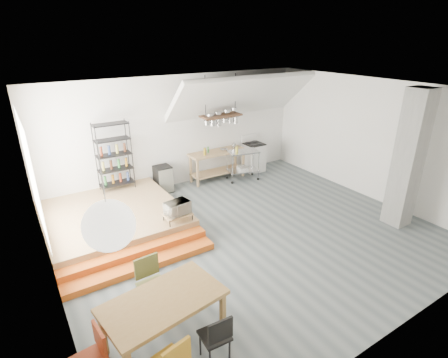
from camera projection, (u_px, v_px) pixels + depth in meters
floor at (249, 233)px, 8.00m from camera, size 8.00×8.00×0.00m
wall_back at (179, 132)px, 10.11m from camera, size 8.00×0.04×3.20m
wall_left at (43, 217)px, 5.40m from camera, size 0.04×7.00×3.20m
wall_right at (370, 139)px, 9.37m from camera, size 0.04×7.00×3.20m
ceiling at (253, 91)px, 6.77m from camera, size 8.00×7.00×0.02m
slope_ceiling at (242, 96)px, 10.17m from camera, size 4.40×1.44×1.32m
window_pane at (31, 174)px, 6.50m from camera, size 0.02×2.50×2.20m
platform at (113, 218)px, 8.24m from camera, size 3.00×3.00×0.40m
step_lower at (143, 265)px, 6.77m from camera, size 3.00×0.35×0.13m
step_upper at (137, 254)px, 7.02m from camera, size 3.00×0.35×0.27m
concrete_column at (408, 160)px, 7.86m from camera, size 0.50×0.50×3.20m
kitchen_counter at (217, 160)px, 10.76m from camera, size 1.80×0.60×0.91m
stove at (254, 157)px, 11.51m from camera, size 0.60×0.60×1.18m
pot_rack at (222, 118)px, 10.08m from camera, size 1.20×0.50×1.43m
wire_shelving at (114, 155)px, 8.99m from camera, size 0.88×0.38×1.80m
microwave_shelf at (178, 214)px, 7.68m from camera, size 0.60×0.40×0.16m
paper_lantern at (109, 226)px, 3.96m from camera, size 0.60×0.60×0.60m
dining_table at (163, 304)px, 4.89m from camera, size 1.79×1.17×0.80m
chair_black at (217, 335)px, 4.66m from camera, size 0.40×0.40×0.82m
chair_olive at (151, 280)px, 5.61m from camera, size 0.46×0.46×0.94m
chair_red at (93, 354)px, 4.34m from camera, size 0.44×0.44×0.88m
rolling_cart at (243, 161)px, 10.73m from camera, size 1.03×0.72×0.93m
mini_fridge at (163, 179)px, 10.00m from camera, size 0.45×0.45×0.76m
microwave at (177, 208)px, 7.61m from camera, size 0.57×0.44×0.29m
bowl at (224, 150)px, 10.70m from camera, size 0.30×0.30×0.06m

